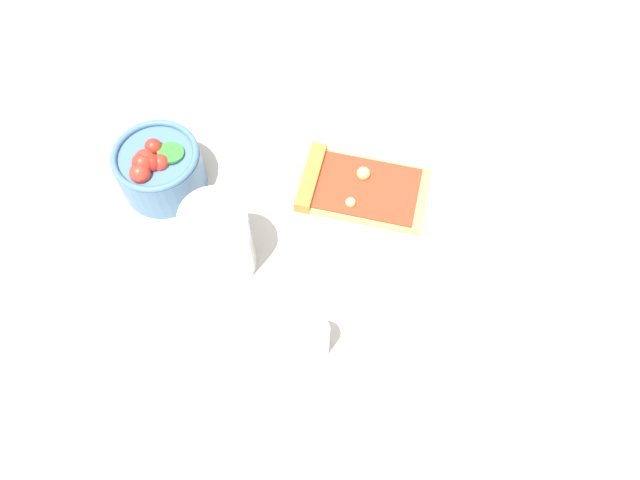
# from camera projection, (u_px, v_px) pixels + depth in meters

# --- Properties ---
(ground_plane) EXTENTS (2.40, 2.40, 0.00)m
(ground_plane) POSITION_uv_depth(u_px,v_px,m) (354.00, 179.00, 0.80)
(ground_plane) COLOR beige
(ground_plane) RESTS_ON ground
(plate) EXTENTS (0.26, 0.26, 0.01)m
(plate) POSITION_uv_depth(u_px,v_px,m) (371.00, 164.00, 0.81)
(plate) COLOR white
(plate) RESTS_ON ground_plane
(pizza_slice_main) EXTENTS (0.17, 0.18, 0.02)m
(pizza_slice_main) POSITION_uv_depth(u_px,v_px,m) (355.00, 187.00, 0.77)
(pizza_slice_main) COLOR #E5B256
(pizza_slice_main) RESTS_ON plate
(salad_bowl) EXTENTS (0.11, 0.11, 0.08)m
(salad_bowl) POSITION_uv_depth(u_px,v_px,m) (159.00, 168.00, 0.77)
(salad_bowl) COLOR #4C7299
(salad_bowl) RESTS_ON ground_plane
(soda_glass) EXTENTS (0.07, 0.07, 0.11)m
(soda_glass) POSITION_uv_depth(u_px,v_px,m) (220.00, 242.00, 0.70)
(soda_glass) COLOR silver
(soda_glass) RESTS_ON ground_plane
(paper_napkin) EXTENTS (0.15, 0.16, 0.00)m
(paper_napkin) POSITION_uv_depth(u_px,v_px,m) (538.00, 317.00, 0.71)
(paper_napkin) COLOR white
(paper_napkin) RESTS_ON ground_plane
(pepper_shaker) EXTENTS (0.03, 0.03, 0.07)m
(pepper_shaker) POSITION_uv_depth(u_px,v_px,m) (316.00, 338.00, 0.66)
(pepper_shaker) COLOR silver
(pepper_shaker) RESTS_ON ground_plane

